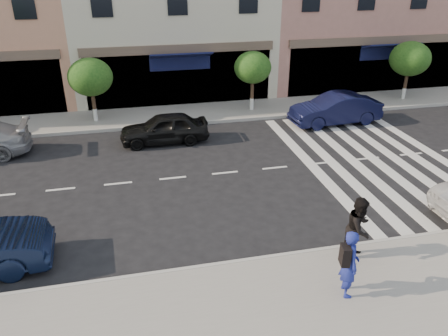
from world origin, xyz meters
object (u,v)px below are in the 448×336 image
at_px(car_far_mid, 164,128).
at_px(car_far_right, 335,109).
at_px(photographer, 350,263).
at_px(walker, 359,228).

relative_size(car_far_mid, car_far_right, 0.86).
height_order(photographer, walker, walker).
bearing_deg(photographer, car_far_right, -12.05).
bearing_deg(photographer, car_far_mid, 28.97).
height_order(walker, car_far_mid, walker).
height_order(car_far_mid, car_far_right, car_far_right).
bearing_deg(photographer, walker, -23.72).
relative_size(photographer, walker, 0.97).
distance_m(photographer, car_far_mid, 11.32).
bearing_deg(walker, photographer, -162.10).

